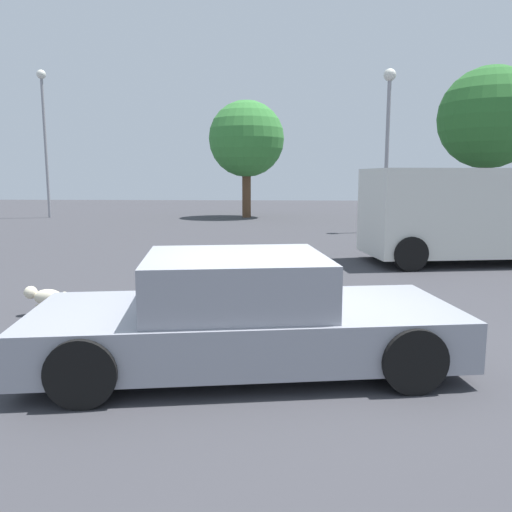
% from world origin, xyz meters
% --- Properties ---
extents(ground_plane, '(80.00, 80.00, 0.00)m').
position_xyz_m(ground_plane, '(0.00, 0.00, 0.00)').
color(ground_plane, '#38383D').
extents(sedan_foreground, '(4.67, 2.46, 1.22)m').
position_xyz_m(sedan_foreground, '(-0.23, -0.17, 0.56)').
color(sedan_foreground, gray).
rests_on(sedan_foreground, ground_plane).
extents(dog, '(0.69, 0.26, 0.44)m').
position_xyz_m(dog, '(-3.31, 1.69, 0.28)').
color(dog, beige).
rests_on(dog, ground_plane).
extents(van_white, '(5.62, 2.91, 2.23)m').
position_xyz_m(van_white, '(4.84, 6.99, 1.20)').
color(van_white, silver).
rests_on(van_white, ground_plane).
extents(light_post_near, '(0.44, 0.44, 5.87)m').
position_xyz_m(light_post_near, '(3.91, 13.82, 4.03)').
color(light_post_near, gray).
rests_on(light_post_near, ground_plane).
extents(light_post_mid, '(0.44, 0.44, 7.21)m').
position_xyz_m(light_post_mid, '(-11.73, 19.81, 4.81)').
color(light_post_mid, gray).
rests_on(light_post_mid, ground_plane).
extents(tree_back_center, '(3.77, 3.77, 5.82)m').
position_xyz_m(tree_back_center, '(-1.76, 20.58, 3.91)').
color(tree_back_center, brown).
rests_on(tree_back_center, ground_plane).
extents(tree_back_right, '(4.10, 4.10, 6.48)m').
position_xyz_m(tree_back_right, '(8.50, 16.47, 4.41)').
color(tree_back_right, brown).
rests_on(tree_back_right, ground_plane).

